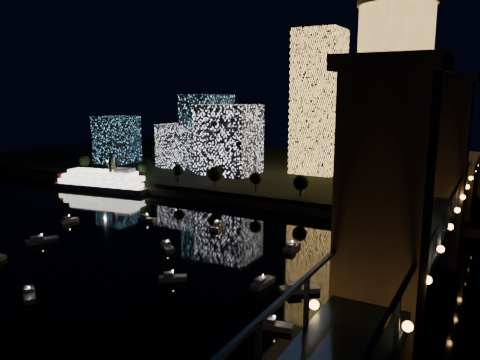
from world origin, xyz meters
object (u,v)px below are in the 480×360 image
object	(u,v)px
tower_cylindrical	(392,94)
riverboat	(99,181)
truss_bridge	(409,257)
tower_rectangular	(318,103)

from	to	relation	value
tower_cylindrical	riverboat	bearing A→B (deg)	-153.33
truss_bridge	riverboat	xyz separation A→B (m)	(-152.79, 72.43, -12.20)
tower_cylindrical	truss_bridge	xyz separation A→B (m)	(31.99, -133.11, -28.58)
truss_bridge	riverboat	size ratio (longest dim) A/B	4.99
riverboat	tower_rectangular	bearing A→B (deg)	39.52
tower_rectangular	riverboat	xyz separation A→B (m)	(-83.39, -68.80, -36.38)
tower_rectangular	truss_bridge	bearing A→B (deg)	-63.83
tower_rectangular	truss_bridge	distance (m)	159.20
tower_cylindrical	truss_bridge	distance (m)	139.85
tower_cylindrical	truss_bridge	world-z (taller)	tower_cylindrical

